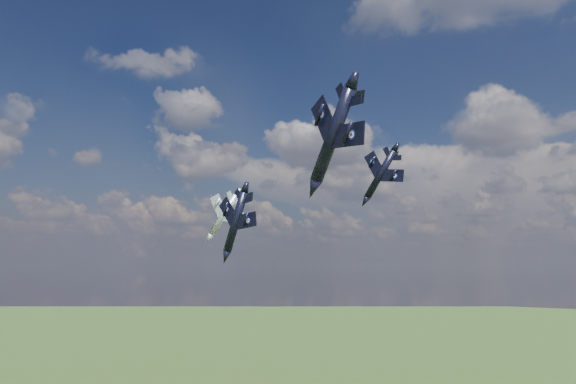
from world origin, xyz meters
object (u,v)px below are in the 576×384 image
Objects in this scene: jet_high_navy at (381,174)px; jet_left_silver at (224,215)px; jet_lead_navy at (236,222)px; jet_right_navy at (333,135)px.

jet_high_navy is 32.84m from jet_left_silver.
jet_left_silver reaches higher than jet_lead_navy.
jet_right_navy is (30.92, -20.77, 7.08)m from jet_lead_navy.
jet_high_navy is at bearing -0.01° from jet_left_silver.
jet_right_navy is 54.01m from jet_left_silver.
jet_high_navy is (-11.75, 38.85, 1.98)m from jet_right_navy.
jet_left_silver is (-43.24, 32.07, -4.39)m from jet_right_navy.
jet_left_silver is (-31.49, -6.78, -6.37)m from jet_high_navy.
jet_right_navy reaches higher than jet_left_silver.
jet_lead_navy is 1.11× the size of jet_high_navy.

